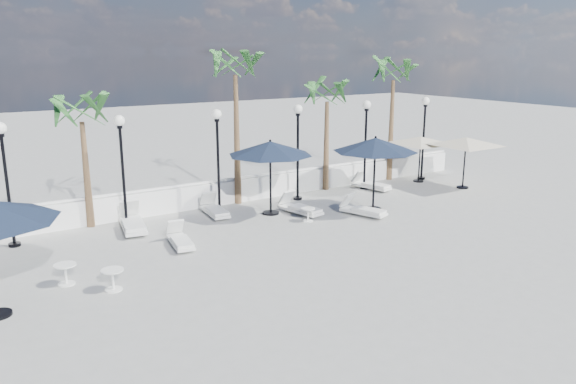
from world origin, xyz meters
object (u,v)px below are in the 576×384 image
lounger_2 (215,209)px  lounger_5 (371,184)px  lounger_4 (300,208)px  parasol_cream_sq_a (421,137)px  lounger_1 (180,240)px  lounger_6 (363,210)px  parasol_navy_right (375,145)px  lounger_3 (133,223)px  parasol_navy_mid (270,149)px  parasol_cream_sq_b (466,138)px

lounger_2 → lounger_5: (7.49, -0.00, -0.00)m
lounger_4 → parasol_cream_sq_a: parasol_cream_sq_a is taller
lounger_4 → parasol_cream_sq_a: (7.59, 1.49, 1.85)m
lounger_1 → parasol_cream_sq_a: (12.69, 2.46, 1.88)m
lounger_6 → parasol_cream_sq_a: 6.70m
lounger_5 → parasol_navy_right: bearing=-142.7°
lounger_2 → lounger_5: bearing=5.8°
lounger_3 → parasol_navy_right: 9.10m
lounger_5 → parasol_navy_right: 3.98m
lounger_1 → lounger_6: bearing=5.1°
lounger_2 → parasol_navy_mid: bearing=-20.4°
lounger_1 → parasol_cream_sq_a: 13.06m
parasol_navy_right → parasol_cream_sq_a: 5.55m
lounger_2 → parasol_cream_sq_b: bearing=-4.3°
lounger_1 → lounger_4: bearing=19.5°
lounger_4 → parasol_navy_right: (2.65, -1.03, 2.25)m
parasol_cream_sq_a → parasol_navy_mid: bearing=-174.0°
lounger_4 → parasol_navy_right: size_ratio=0.61×
lounger_1 → lounger_5: lounger_5 is taller
lounger_6 → parasol_navy_mid: parasol_navy_mid is taller
lounger_4 → lounger_5: 4.96m
parasol_navy_right → lounger_5: bearing=50.7°
parasol_navy_mid → parasol_navy_right: size_ratio=0.98×
lounger_1 → parasol_cream_sq_a: bearing=19.7°
lounger_5 → parasol_navy_right: size_ratio=0.60×
lounger_4 → lounger_6: lounger_4 is taller
lounger_3 → lounger_6: size_ratio=1.20×
parasol_navy_right → parasol_cream_sq_b: parasol_navy_right is taller
lounger_3 → parasol_cream_sq_a: bearing=10.8°
lounger_5 → lounger_6: lounger_5 is taller
parasol_navy_right → parasol_cream_sq_a: bearing=27.0°
lounger_4 → parasol_navy_right: 3.62m
lounger_1 → lounger_4: 5.20m
lounger_1 → lounger_2: bearing=55.4°
lounger_6 → lounger_2: bearing=128.3°
lounger_5 → parasol_cream_sq_b: parasol_cream_sq_b is taller
lounger_5 → parasol_cream_sq_a: (2.86, -0.02, 1.86)m
parasol_cream_sq_b → parasol_navy_mid: bearing=173.4°
lounger_1 → parasol_navy_right: size_ratio=0.55×
parasol_cream_sq_a → lounger_5: bearing=179.6°
lounger_3 → parasol_cream_sq_b: size_ratio=0.46×
lounger_5 → lounger_1: bearing=-179.2°
lounger_6 → parasol_navy_right: bearing=6.0°
parasol_navy_mid → lounger_2: bearing=153.7°
lounger_2 → lounger_6: size_ratio=1.00×
lounger_2 → lounger_5: size_ratio=0.99×
lounger_4 → parasol_navy_mid: parasol_navy_mid is taller
lounger_1 → lounger_2: lounger_2 is taller
parasol_navy_mid → parasol_navy_right: (3.56, -1.62, 0.04)m
lounger_6 → parasol_cream_sq_b: 6.85m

